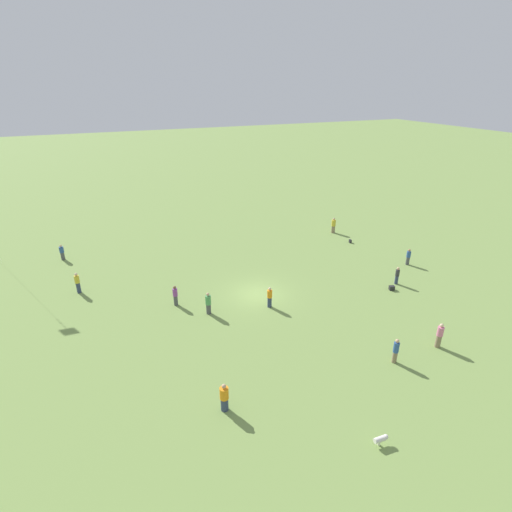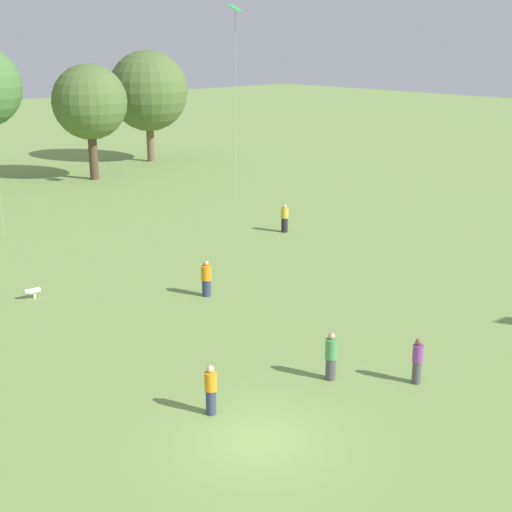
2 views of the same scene
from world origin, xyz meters
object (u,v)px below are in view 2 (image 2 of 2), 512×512
object	(u,v)px
person_3	(417,361)
person_2	(285,219)
person_8	(331,356)
kite_3	(235,17)
person_0	(211,390)
dog_0	(32,291)
person_5	(206,279)

from	to	relation	value
person_3	person_2	bearing A→B (deg)	83.91
person_8	kite_3	size ratio (longest dim) A/B	0.13
person_0	person_8	distance (m)	4.66
person_0	dog_0	xyz separation A→B (m)	(0.53, 13.57, -0.48)
person_3	kite_3	size ratio (longest dim) A/B	0.12
person_3	person_5	xyz separation A→B (m)	(0.10, 11.64, -0.00)
person_5	dog_0	bearing A→B (deg)	-39.45
dog_0	person_2	bearing A→B (deg)	-85.08
person_0	kite_3	distance (m)	33.49
dog_0	kite_3	bearing A→B (deg)	-62.09
person_2	person_5	bearing A→B (deg)	-39.03
person_0	person_8	size ratio (longest dim) A/B	0.96
person_2	dog_0	world-z (taller)	person_2
person_2	dog_0	size ratio (longest dim) A/B	2.27
person_0	kite_3	bearing A→B (deg)	172.86
person_5	dog_0	distance (m)	7.93
person_2	dog_0	bearing A→B (deg)	-65.08
person_3	kite_3	bearing A→B (deg)	86.54
kite_3	person_2	bearing A→B (deg)	-92.42
person_5	person_8	xyz separation A→B (m)	(-2.06, -9.46, 0.04)
person_5	dog_0	xyz separation A→B (m)	(-6.10, 5.05, -0.47)
person_2	kite_3	size ratio (longest dim) A/B	0.13
person_2	person_3	size ratio (longest dim) A/B	1.04
person_5	person_0	bearing A→B (deg)	52.32
kite_3	person_0	bearing A→B (deg)	-111.21
person_0	person_3	size ratio (longest dim) A/B	1.01
kite_3	person_8	bearing A→B (deg)	-103.32
person_2	person_5	xyz separation A→B (m)	(-10.56, -5.60, -0.02)
person_2	person_8	size ratio (longest dim) A/B	0.99
person_2	person_3	bearing A→B (deg)	-8.67
person_2	person_3	xyz separation A→B (m)	(-10.65, -17.24, -0.01)
person_0	person_3	world-z (taller)	person_0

